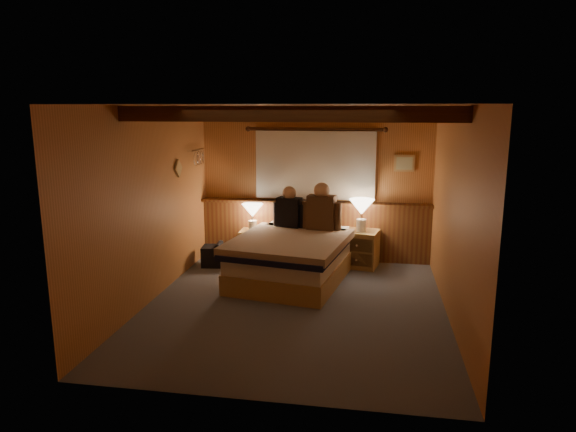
% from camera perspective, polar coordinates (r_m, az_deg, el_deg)
% --- Properties ---
extents(floor, '(4.20, 4.20, 0.00)m').
position_cam_1_polar(floor, '(6.36, 0.78, -9.95)').
color(floor, slate).
rests_on(floor, ground).
extents(ceiling, '(4.20, 4.20, 0.00)m').
position_cam_1_polar(ceiling, '(5.90, 0.85, 12.21)').
color(ceiling, '#B88045').
rests_on(ceiling, wall_back).
extents(wall_back, '(3.60, 0.00, 3.60)m').
position_cam_1_polar(wall_back, '(8.07, 3.06, 3.58)').
color(wall_back, '#CC8649').
rests_on(wall_back, floor).
extents(wall_left, '(0.00, 4.20, 4.20)m').
position_cam_1_polar(wall_left, '(6.53, -15.01, 1.19)').
color(wall_left, '#CC8649').
rests_on(wall_left, floor).
extents(wall_right, '(0.00, 4.20, 4.20)m').
position_cam_1_polar(wall_right, '(6.02, 17.99, 0.13)').
color(wall_right, '#CC8649').
rests_on(wall_right, floor).
extents(wall_front, '(3.60, 0.00, 3.60)m').
position_cam_1_polar(wall_front, '(4.02, -3.71, -5.07)').
color(wall_front, '#CC8649').
rests_on(wall_front, floor).
extents(wainscot, '(3.60, 0.23, 0.94)m').
position_cam_1_polar(wainscot, '(8.14, 2.95, -1.46)').
color(wainscot, brown).
rests_on(wainscot, wall_back).
extents(curtain_window, '(2.18, 0.09, 1.11)m').
position_cam_1_polar(curtain_window, '(7.96, 3.02, 5.80)').
color(curtain_window, '#492B12').
rests_on(curtain_window, wall_back).
extents(ceiling_beams, '(3.60, 1.65, 0.16)m').
position_cam_1_polar(ceiling_beams, '(6.05, 1.06, 11.35)').
color(ceiling_beams, '#492B12').
rests_on(ceiling_beams, ceiling).
extents(coat_rail, '(0.05, 0.55, 0.24)m').
position_cam_1_polar(coat_rail, '(7.89, -9.94, 6.65)').
color(coat_rail, silver).
rests_on(coat_rail, wall_left).
extents(framed_print, '(0.30, 0.04, 0.25)m').
position_cam_1_polar(framed_print, '(7.97, 12.80, 5.73)').
color(framed_print, tan).
rests_on(framed_print, wall_back).
extents(bed, '(1.71, 2.06, 0.63)m').
position_cam_1_polar(bed, '(7.14, 0.39, -4.68)').
color(bed, tan).
rests_on(bed, floor).
extents(nightstand_left, '(0.45, 0.41, 0.49)m').
position_cam_1_polar(nightstand_left, '(8.10, -3.73, -3.29)').
color(nightstand_left, tan).
rests_on(nightstand_left, floor).
extents(nightstand_right, '(0.59, 0.55, 0.56)m').
position_cam_1_polar(nightstand_right, '(7.87, 8.05, -3.60)').
color(nightstand_right, tan).
rests_on(nightstand_right, floor).
extents(lamp_left, '(0.33, 0.33, 0.43)m').
position_cam_1_polar(lamp_left, '(7.96, -3.96, 0.45)').
color(lamp_left, white).
rests_on(lamp_left, nightstand_left).
extents(lamp_right, '(0.37, 0.37, 0.49)m').
position_cam_1_polar(lamp_right, '(7.69, 8.18, 0.79)').
color(lamp_right, white).
rests_on(lamp_right, nightstand_right).
extents(person_left, '(0.51, 0.28, 0.63)m').
position_cam_1_polar(person_left, '(7.62, 0.15, 0.66)').
color(person_left, black).
rests_on(person_left, bed).
extents(person_right, '(0.58, 0.28, 0.71)m').
position_cam_1_polar(person_right, '(7.47, 3.74, 0.67)').
color(person_right, '#49301D').
rests_on(person_right, bed).
extents(duffel_bag, '(0.54, 0.36, 0.37)m').
position_cam_1_polar(duffel_bag, '(7.91, -7.63, -4.39)').
color(duffel_bag, black).
rests_on(duffel_bag, floor).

